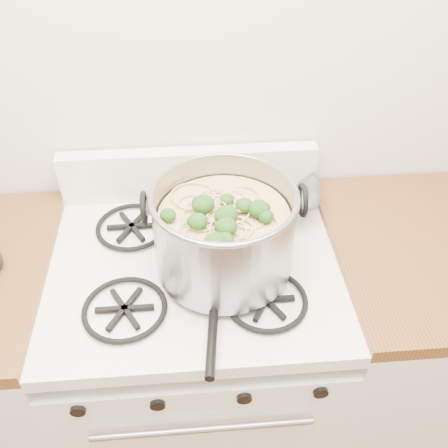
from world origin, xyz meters
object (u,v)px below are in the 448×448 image
stock_pot (224,233)px  glass_bowl (278,198)px  gas_range (200,365)px  spatula (215,286)px

stock_pot → glass_bowl: size_ratio=3.90×
gas_range → glass_bowl: (0.26, 0.22, 0.50)m
spatula → glass_bowl: bearing=64.5°
stock_pot → spatula: stock_pot is taller
stock_pot → spatula: (-0.03, -0.08, -0.10)m
gas_range → spatula: 0.51m
gas_range → stock_pot: size_ratio=2.42×
glass_bowl → gas_range: bearing=-139.6°
gas_range → stock_pot: (0.08, -0.03, 0.60)m
gas_range → spatula: bearing=-66.4°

